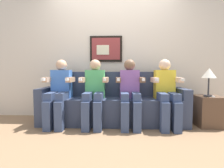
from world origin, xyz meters
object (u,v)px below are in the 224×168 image
(couch, at_px, (112,105))
(person_leftmost, at_px, (59,89))
(person_left_center, at_px, (94,90))
(side_table_right, at_px, (208,111))
(table_lamp, at_px, (209,74))
(person_right_center, at_px, (130,90))
(person_rightmost, at_px, (166,90))
(spare_remote_on_table, at_px, (212,96))

(couch, relative_size, person_leftmost, 2.25)
(person_left_center, relative_size, side_table_right, 2.22)
(person_leftmost, distance_m, table_lamp, 2.46)
(couch, height_order, table_lamp, table_lamp)
(couch, distance_m, person_right_center, 0.45)
(person_leftmost, distance_m, side_table_right, 2.51)
(person_left_center, bearing_deg, person_right_center, 0.00)
(couch, distance_m, person_rightmost, 0.94)
(person_right_center, bearing_deg, table_lamp, 1.24)
(person_right_center, xyz_separation_m, spare_remote_on_table, (1.30, -0.02, -0.10))
(person_left_center, distance_m, table_lamp, 1.88)
(person_left_center, relative_size, spare_remote_on_table, 8.54)
(side_table_right, distance_m, table_lamp, 0.61)
(person_leftmost, distance_m, person_left_center, 0.59)
(spare_remote_on_table, bearing_deg, table_lamp, 121.35)
(person_leftmost, xyz_separation_m, person_right_center, (1.17, 0.00, 0.00))
(person_leftmost, relative_size, person_right_center, 1.00)
(person_left_center, xyz_separation_m, side_table_right, (1.89, 0.06, -0.36))
(person_right_center, distance_m, side_table_right, 1.35)
(spare_remote_on_table, bearing_deg, person_rightmost, 178.31)
(person_leftmost, distance_m, person_right_center, 1.17)
(couch, bearing_deg, person_right_center, -29.92)
(person_left_center, bearing_deg, spare_remote_on_table, -0.64)
(person_rightmost, bearing_deg, side_table_right, 4.90)
(person_right_center, bearing_deg, person_left_center, 180.00)
(couch, bearing_deg, person_rightmost, -10.86)
(couch, height_order, person_leftmost, person_leftmost)
(table_lamp, bearing_deg, side_table_right, 48.25)
(person_leftmost, bearing_deg, couch, 10.86)
(person_rightmost, xyz_separation_m, spare_remote_on_table, (0.72, -0.02, -0.10))
(side_table_right, xyz_separation_m, spare_remote_on_table, (-0.00, -0.08, 0.26))
(person_right_center, relative_size, table_lamp, 2.41)
(person_left_center, relative_size, person_rightmost, 1.00)
(person_leftmost, bearing_deg, spare_remote_on_table, -0.49)
(couch, xyz_separation_m, person_left_center, (-0.29, -0.17, 0.29))
(couch, height_order, person_right_center, person_right_center)
(person_right_center, height_order, side_table_right, person_right_center)
(person_right_center, bearing_deg, person_leftmost, 180.00)
(side_table_right, bearing_deg, couch, 176.15)
(person_leftmost, height_order, table_lamp, person_leftmost)
(person_left_center, bearing_deg, person_leftmost, 180.00)
(person_rightmost, distance_m, table_lamp, 0.73)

